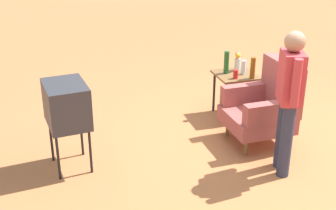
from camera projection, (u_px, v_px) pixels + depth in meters
ground_plane at (274, 150)px, 5.70m from camera, size 60.00×60.00×0.00m
armchair at (265, 105)px, 5.72m from camera, size 0.80×0.80×1.06m
side_table at (235, 80)px, 6.44m from camera, size 0.56×0.56×0.64m
tv_on_stand at (67, 105)px, 5.03m from camera, size 0.64×0.50×1.03m
person_standing at (289, 95)px, 4.88m from camera, size 0.54×0.32×1.64m
bottle_wine_green at (226, 62)px, 6.37m from camera, size 0.07×0.07×0.32m
bottle_short_clear at (244, 67)px, 6.36m from camera, size 0.06×0.06×0.20m
soda_can_red at (236, 74)px, 6.21m from camera, size 0.07×0.07×0.12m
bottle_tall_amber at (253, 68)px, 6.18m from camera, size 0.07×0.07×0.30m
flower_vase at (238, 60)px, 6.49m from camera, size 0.14×0.10×0.27m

